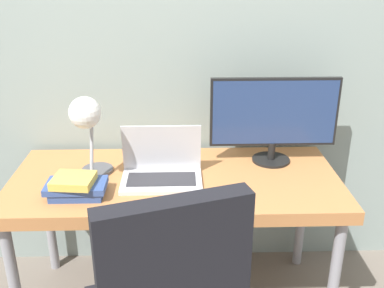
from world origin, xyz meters
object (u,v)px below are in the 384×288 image
laptop (162,170)px  book_stack (76,186)px  desk_lamp (87,121)px  monitor (274,116)px

laptop → book_stack: (-0.36, -0.14, -0.01)m
laptop → book_stack: 0.39m
desk_lamp → book_stack: (-0.05, -0.10, -0.26)m
laptop → monitor: (0.54, 0.19, 0.19)m
desk_lamp → book_stack: desk_lamp is taller
laptop → monitor: 0.60m
monitor → book_stack: size_ratio=2.44×
monitor → book_stack: bearing=-159.8°
monitor → desk_lamp: (-0.85, -0.23, 0.07)m
monitor → book_stack: 0.98m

